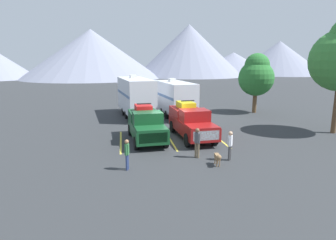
{
  "coord_description": "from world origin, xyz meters",
  "views": [
    {
      "loc": [
        -3.26,
        -18.84,
        5.51
      ],
      "look_at": [
        0.0,
        1.47,
        1.2
      ],
      "focal_mm": 30.8,
      "sensor_mm": 36.0,
      "label": 1
    }
  ],
  "objects_px": {
    "pickup_truck_a": "(146,124)",
    "pickup_truck_b": "(191,121)",
    "camper_trailer_b": "(175,97)",
    "person_c": "(127,152)",
    "person_a": "(230,144)",
    "dog": "(218,157)",
    "camper_trailer_a": "(136,95)",
    "person_b": "(197,141)"
  },
  "relations": [
    {
      "from": "pickup_truck_a",
      "to": "pickup_truck_b",
      "type": "xyz_separation_m",
      "value": [
        3.25,
        0.28,
        0.05
      ]
    },
    {
      "from": "camper_trailer_b",
      "to": "person_c",
      "type": "distance_m",
      "value": 14.43
    },
    {
      "from": "person_a",
      "to": "dog",
      "type": "distance_m",
      "value": 1.3
    },
    {
      "from": "camper_trailer_b",
      "to": "dog",
      "type": "height_order",
      "value": "camper_trailer_b"
    },
    {
      "from": "camper_trailer_a",
      "to": "camper_trailer_b",
      "type": "xyz_separation_m",
      "value": [
        3.81,
        -0.76,
        -0.16
      ]
    },
    {
      "from": "dog",
      "to": "person_a",
      "type": "bearing_deg",
      "value": 38.53
    },
    {
      "from": "person_a",
      "to": "person_c",
      "type": "distance_m",
      "value": 5.7
    },
    {
      "from": "person_c",
      "to": "dog",
      "type": "height_order",
      "value": "person_c"
    },
    {
      "from": "camper_trailer_b",
      "to": "dog",
      "type": "distance_m",
      "value": 13.81
    },
    {
      "from": "person_c",
      "to": "dog",
      "type": "distance_m",
      "value": 4.76
    },
    {
      "from": "camper_trailer_b",
      "to": "person_c",
      "type": "xyz_separation_m",
      "value": [
        -4.97,
        -13.51,
        -1.03
      ]
    },
    {
      "from": "camper_trailer_a",
      "to": "person_a",
      "type": "xyz_separation_m",
      "value": [
        4.51,
        -13.73,
        -1.16
      ]
    },
    {
      "from": "dog",
      "to": "person_b",
      "type": "bearing_deg",
      "value": 116.83
    },
    {
      "from": "pickup_truck_b",
      "to": "camper_trailer_b",
      "type": "xyz_separation_m",
      "value": [
        0.29,
        7.84,
        0.76
      ]
    },
    {
      "from": "pickup_truck_a",
      "to": "pickup_truck_b",
      "type": "relative_size",
      "value": 0.9
    },
    {
      "from": "pickup_truck_b",
      "to": "camper_trailer_a",
      "type": "relative_size",
      "value": 0.68
    },
    {
      "from": "dog",
      "to": "camper_trailer_a",
      "type": "bearing_deg",
      "value": 103.86
    },
    {
      "from": "dog",
      "to": "person_c",
      "type": "bearing_deg",
      "value": 177.33
    },
    {
      "from": "person_b",
      "to": "person_c",
      "type": "xyz_separation_m",
      "value": [
        -3.99,
        -1.25,
        -0.08
      ]
    },
    {
      "from": "camper_trailer_b",
      "to": "person_c",
      "type": "bearing_deg",
      "value": -110.19
    },
    {
      "from": "camper_trailer_a",
      "to": "person_b",
      "type": "bearing_deg",
      "value": -77.74
    },
    {
      "from": "pickup_truck_b",
      "to": "dog",
      "type": "height_order",
      "value": "pickup_truck_b"
    },
    {
      "from": "camper_trailer_a",
      "to": "camper_trailer_b",
      "type": "distance_m",
      "value": 3.89
    },
    {
      "from": "camper_trailer_a",
      "to": "camper_trailer_b",
      "type": "bearing_deg",
      "value": -11.22
    },
    {
      "from": "person_b",
      "to": "camper_trailer_b",
      "type": "bearing_deg",
      "value": 85.43
    },
    {
      "from": "pickup_truck_b",
      "to": "person_b",
      "type": "xyz_separation_m",
      "value": [
        -0.69,
        -4.42,
        -0.19
      ]
    },
    {
      "from": "person_b",
      "to": "person_c",
      "type": "height_order",
      "value": "person_b"
    },
    {
      "from": "camper_trailer_a",
      "to": "person_c",
      "type": "height_order",
      "value": "camper_trailer_a"
    },
    {
      "from": "pickup_truck_b",
      "to": "person_b",
      "type": "bearing_deg",
      "value": -98.87
    },
    {
      "from": "camper_trailer_b",
      "to": "person_a",
      "type": "relative_size",
      "value": 4.64
    },
    {
      "from": "person_c",
      "to": "dog",
      "type": "xyz_separation_m",
      "value": [
        4.73,
        -0.22,
        -0.44
      ]
    },
    {
      "from": "person_b",
      "to": "person_a",
      "type": "bearing_deg",
      "value": -23.21
    },
    {
      "from": "person_c",
      "to": "dog",
      "type": "bearing_deg",
      "value": -2.67
    },
    {
      "from": "pickup_truck_a",
      "to": "dog",
      "type": "xyz_separation_m",
      "value": [
        3.3,
        -5.62,
        -0.66
      ]
    },
    {
      "from": "person_c",
      "to": "dog",
      "type": "relative_size",
      "value": 1.79
    },
    {
      "from": "pickup_truck_b",
      "to": "camper_trailer_b",
      "type": "relative_size",
      "value": 0.77
    },
    {
      "from": "pickup_truck_a",
      "to": "pickup_truck_b",
      "type": "distance_m",
      "value": 3.26
    },
    {
      "from": "pickup_truck_a",
      "to": "person_a",
      "type": "distance_m",
      "value": 6.46
    },
    {
      "from": "camper_trailer_b",
      "to": "person_b",
      "type": "relative_size",
      "value": 4.45
    },
    {
      "from": "person_a",
      "to": "dog",
      "type": "height_order",
      "value": "person_a"
    },
    {
      "from": "camper_trailer_b",
      "to": "pickup_truck_a",
      "type": "bearing_deg",
      "value": -113.58
    },
    {
      "from": "camper_trailer_a",
      "to": "dog",
      "type": "bearing_deg",
      "value": -76.14
    }
  ]
}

